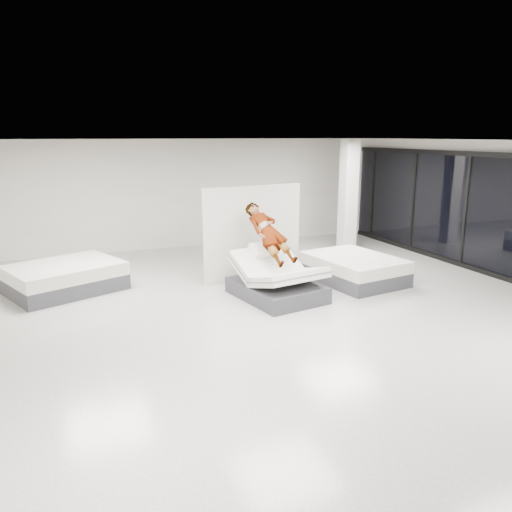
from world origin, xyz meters
The scene contains 8 objects.
room centered at (0.00, 0.00, 1.60)m, with size 14.00×14.04×3.20m.
hero_bed centered at (0.43, 1.45, 0.35)m, with size 1.73×2.11×1.07m.
person centered at (0.38, 1.74, 1.16)m, with size 0.62×0.41×1.71m, color slate.
remote centered at (0.66, 1.44, 0.95)m, with size 0.05×0.14×0.03m, color black.
divider_panel centered at (0.49, 2.94, 1.10)m, with size 2.41×0.11×2.19m, color silver.
flat_bed_right_far centered at (2.58, 1.89, 0.29)m, with size 1.90×2.36×0.59m.
flat_bed_left_far centered at (-3.64, 3.56, 0.30)m, with size 2.68×2.37×0.61m.
column centered at (4.00, 4.50, 1.60)m, with size 0.40×0.40×3.20m, color silver.
Camera 1 is at (-3.66, -7.60, 3.31)m, focal length 35.00 mm.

